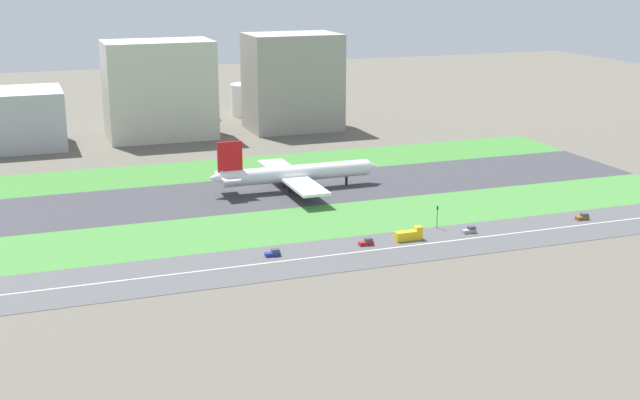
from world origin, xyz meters
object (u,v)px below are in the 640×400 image
object	(u,v)px
terminal_building	(11,119)
fuel_tank_west	(189,105)
car_2	(583,217)
airliner	(293,174)
truck_0	(409,235)
traffic_light	(437,215)
car_1	(367,242)
hangar_building	(159,90)
office_tower	(292,82)
car_3	(273,253)
fuel_tank_centre	(248,100)
car_4	(470,230)

from	to	relation	value
terminal_building	fuel_tank_west	bearing A→B (deg)	26.61
fuel_tank_west	car_2	bearing A→B (deg)	-70.00
airliner	truck_0	world-z (taller)	airliner
traffic_light	car_1	bearing A→B (deg)	-163.72
airliner	traffic_light	xyz separation A→B (m)	(28.12, -60.01, -1.94)
hangar_building	office_tower	size ratio (longest dim) A/B	1.06
car_3	terminal_building	size ratio (longest dim) A/B	0.10
car_1	hangar_building	world-z (taller)	hangar_building
car_2	traffic_light	size ratio (longest dim) A/B	0.61
office_tower	fuel_tank_centre	bearing A→B (deg)	103.76
car_2	terminal_building	bearing A→B (deg)	133.45
car_4	hangar_building	bearing A→B (deg)	109.29
car_1	car_2	distance (m)	76.32
traffic_light	truck_0	bearing A→B (deg)	-149.30
car_3	car_4	bearing A→B (deg)	0.00
car_4	car_2	world-z (taller)	same
hangar_building	office_tower	xyz separation A→B (m)	(65.92, 0.00, 0.72)
traffic_light	fuel_tank_centre	bearing A→B (deg)	90.41
car_3	fuel_tank_west	world-z (taller)	fuel_tank_west
truck_0	car_2	xyz separation A→B (m)	(62.42, 0.00, -0.75)
hangar_building	fuel_tank_centre	bearing A→B (deg)	39.34
car_4	fuel_tank_west	xyz separation A→B (m)	(-40.91, 227.00, 6.67)
airliner	hangar_building	xyz separation A→B (m)	(-28.34, 114.00, 16.66)
terminal_building	office_tower	world-z (taller)	office_tower
car_4	truck_0	bearing A→B (deg)	-180.00
office_tower	fuel_tank_west	world-z (taller)	office_tower
hangar_building	car_1	bearing A→B (deg)	-80.92
car_4	fuel_tank_west	bearing A→B (deg)	100.22
airliner	truck_0	bearing A→B (deg)	-77.84
car_3	office_tower	size ratio (longest dim) A/B	0.09
car_2	hangar_building	world-z (taller)	hangar_building
car_2	fuel_tank_west	size ratio (longest dim) A/B	0.18
car_3	fuel_tank_centre	xyz separation A→B (m)	(54.68, 227.00, 7.68)
car_2	office_tower	size ratio (longest dim) A/B	0.09
car_3	car_2	xyz separation A→B (m)	(105.21, 0.00, 0.00)
car_1	traffic_light	size ratio (longest dim) A/B	0.61
office_tower	fuel_tank_centre	xyz separation A→B (m)	(-11.02, 45.00, -15.01)
traffic_light	terminal_building	world-z (taller)	terminal_building
airliner	truck_0	size ratio (longest dim) A/B	7.74
truck_0	car_1	world-z (taller)	truck_0
office_tower	car_3	bearing A→B (deg)	-109.85
fuel_tank_centre	car_3	bearing A→B (deg)	-103.54
truck_0	car_2	distance (m)	62.43
car_3	traffic_light	world-z (taller)	traffic_light
traffic_light	office_tower	bearing A→B (deg)	86.89
office_tower	fuel_tank_centre	size ratio (longest dim) A/B	2.59
terminal_building	fuel_tank_west	size ratio (longest dim) A/B	1.85
car_4	hangar_building	xyz separation A→B (m)	(-63.71, 182.00, 21.97)
fuel_tank_west	fuel_tank_centre	bearing A→B (deg)	0.00
car_4	car_1	distance (m)	34.61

